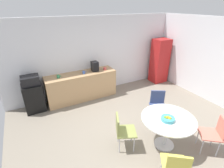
{
  "coord_description": "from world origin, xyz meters",
  "views": [
    {
      "loc": [
        -2.15,
        -2.26,
        2.93
      ],
      "look_at": [
        -0.21,
        1.4,
        0.95
      ],
      "focal_mm": 27.15,
      "sensor_mm": 36.0,
      "label": 1
    }
  ],
  "objects_px": {
    "round_table": "(168,123)",
    "chair_coral": "(216,132)",
    "locker_cabinet": "(160,61)",
    "chair_navy": "(158,102)",
    "mini_fridge": "(34,97)",
    "chair_yellow": "(176,166)",
    "microwave": "(30,80)",
    "mug_green": "(58,76)",
    "mug_red": "(84,72)",
    "fruit_bowl": "(168,119)",
    "coffee_maker": "(95,66)",
    "chair_olive": "(122,128)",
    "mug_white": "(105,69)"
  },
  "relations": [
    {
      "from": "locker_cabinet",
      "to": "chair_navy",
      "type": "distance_m",
      "value": 2.67
    },
    {
      "from": "chair_yellow",
      "to": "mug_white",
      "type": "height_order",
      "value": "mug_white"
    },
    {
      "from": "fruit_bowl",
      "to": "mug_red",
      "type": "bearing_deg",
      "value": 105.27
    },
    {
      "from": "locker_cabinet",
      "to": "chair_yellow",
      "type": "bearing_deg",
      "value": -128.49
    },
    {
      "from": "round_table",
      "to": "coffee_maker",
      "type": "xyz_separation_m",
      "value": [
        -0.44,
        2.91,
        0.45
      ]
    },
    {
      "from": "chair_coral",
      "to": "mug_red",
      "type": "height_order",
      "value": "mug_red"
    },
    {
      "from": "mug_green",
      "to": "coffee_maker",
      "type": "distance_m",
      "value": 1.2
    },
    {
      "from": "mini_fridge",
      "to": "mug_red",
      "type": "bearing_deg",
      "value": -2.54
    },
    {
      "from": "mini_fridge",
      "to": "microwave",
      "type": "relative_size",
      "value": 1.75
    },
    {
      "from": "mini_fridge",
      "to": "chair_yellow",
      "type": "height_order",
      "value": "mini_fridge"
    },
    {
      "from": "microwave",
      "to": "mug_green",
      "type": "distance_m",
      "value": 0.77
    },
    {
      "from": "fruit_bowl",
      "to": "mug_white",
      "type": "height_order",
      "value": "mug_white"
    },
    {
      "from": "mug_white",
      "to": "fruit_bowl",
      "type": "bearing_deg",
      "value": -88.99
    },
    {
      "from": "mug_white",
      "to": "round_table",
      "type": "bearing_deg",
      "value": -87.55
    },
    {
      "from": "chair_olive",
      "to": "chair_navy",
      "type": "bearing_deg",
      "value": 17.62
    },
    {
      "from": "chair_yellow",
      "to": "fruit_bowl",
      "type": "distance_m",
      "value": 0.95
    },
    {
      "from": "chair_coral",
      "to": "coffee_maker",
      "type": "bearing_deg",
      "value": 109.28
    },
    {
      "from": "coffee_maker",
      "to": "mug_red",
      "type": "bearing_deg",
      "value": -170.48
    },
    {
      "from": "locker_cabinet",
      "to": "chair_navy",
      "type": "bearing_deg",
      "value": -132.46
    },
    {
      "from": "chair_olive",
      "to": "coffee_maker",
      "type": "distance_m",
      "value": 2.6
    },
    {
      "from": "round_table",
      "to": "coffee_maker",
      "type": "height_order",
      "value": "coffee_maker"
    },
    {
      "from": "coffee_maker",
      "to": "chair_olive",
      "type": "bearing_deg",
      "value": -100.27
    },
    {
      "from": "chair_olive",
      "to": "fruit_bowl",
      "type": "distance_m",
      "value": 0.98
    },
    {
      "from": "chair_yellow",
      "to": "chair_coral",
      "type": "bearing_deg",
      "value": 8.24
    },
    {
      "from": "chair_coral",
      "to": "mug_white",
      "type": "distance_m",
      "value": 3.58
    },
    {
      "from": "fruit_bowl",
      "to": "coffee_maker",
      "type": "height_order",
      "value": "coffee_maker"
    },
    {
      "from": "chair_olive",
      "to": "mug_white",
      "type": "relative_size",
      "value": 6.43
    },
    {
      "from": "chair_coral",
      "to": "chair_navy",
      "type": "bearing_deg",
      "value": 101.06
    },
    {
      "from": "microwave",
      "to": "mug_green",
      "type": "height_order",
      "value": "microwave"
    },
    {
      "from": "mini_fridge",
      "to": "chair_yellow",
      "type": "distance_m",
      "value": 4.14
    },
    {
      "from": "chair_coral",
      "to": "mini_fridge",
      "type": "bearing_deg",
      "value": 132.37
    },
    {
      "from": "microwave",
      "to": "chair_coral",
      "type": "relative_size",
      "value": 0.58
    },
    {
      "from": "mug_white",
      "to": "chair_yellow",
      "type": "bearing_deg",
      "value": -97.18
    },
    {
      "from": "mini_fridge",
      "to": "mug_red",
      "type": "distance_m",
      "value": 1.65
    },
    {
      "from": "locker_cabinet",
      "to": "chair_navy",
      "type": "xyz_separation_m",
      "value": [
        -1.79,
        -1.96,
        -0.34
      ]
    },
    {
      "from": "microwave",
      "to": "mug_red",
      "type": "distance_m",
      "value": 1.56
    },
    {
      "from": "chair_olive",
      "to": "mug_red",
      "type": "xyz_separation_m",
      "value": [
        0.04,
        2.43,
        0.43
      ]
    },
    {
      "from": "round_table",
      "to": "mug_red",
      "type": "bearing_deg",
      "value": 106.81
    },
    {
      "from": "round_table",
      "to": "mug_green",
      "type": "bearing_deg",
      "value": 119.68
    },
    {
      "from": "microwave",
      "to": "mug_white",
      "type": "distance_m",
      "value": 2.3
    },
    {
      "from": "round_table",
      "to": "chair_yellow",
      "type": "relative_size",
      "value": 1.37
    },
    {
      "from": "round_table",
      "to": "chair_coral",
      "type": "xyz_separation_m",
      "value": [
        0.78,
        -0.6,
        -0.09
      ]
    },
    {
      "from": "round_table",
      "to": "coffee_maker",
      "type": "bearing_deg",
      "value": 98.7
    },
    {
      "from": "mug_red",
      "to": "microwave",
      "type": "bearing_deg",
      "value": 177.46
    },
    {
      "from": "round_table",
      "to": "chair_yellow",
      "type": "bearing_deg",
      "value": -125.98
    },
    {
      "from": "locker_cabinet",
      "to": "round_table",
      "type": "xyz_separation_m",
      "value": [
        -2.29,
        -2.81,
        -0.25
      ]
    },
    {
      "from": "chair_navy",
      "to": "coffee_maker",
      "type": "height_order",
      "value": "coffee_maker"
    },
    {
      "from": "mini_fridge",
      "to": "fruit_bowl",
      "type": "height_order",
      "value": "fruit_bowl"
    },
    {
      "from": "mug_green",
      "to": "microwave",
      "type": "bearing_deg",
      "value": 178.39
    },
    {
      "from": "fruit_bowl",
      "to": "coffee_maker",
      "type": "bearing_deg",
      "value": 97.23
    }
  ]
}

